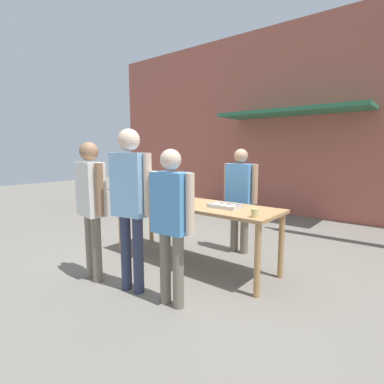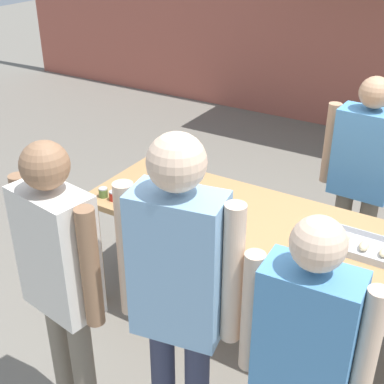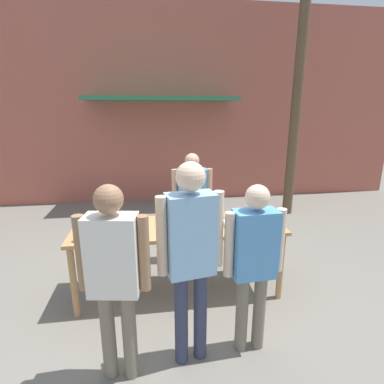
% 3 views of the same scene
% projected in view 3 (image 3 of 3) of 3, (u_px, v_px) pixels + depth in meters
% --- Properties ---
extents(ground_plane, '(24.00, 24.00, 0.00)m').
position_uv_depth(ground_plane, '(180.00, 290.00, 3.75)').
color(ground_plane, slate).
extents(building_facade_back, '(12.00, 1.11, 4.50)m').
position_uv_depth(building_facade_back, '(161.00, 106.00, 6.94)').
color(building_facade_back, '#A85647').
rests_on(building_facade_back, ground).
extents(serving_table, '(2.45, 0.77, 0.86)m').
position_uv_depth(serving_table, '(179.00, 233.00, 3.54)').
color(serving_table, tan).
rests_on(serving_table, ground).
extents(food_tray_sausages, '(0.42, 0.27, 0.04)m').
position_uv_depth(food_tray_sausages, '(128.00, 227.00, 3.43)').
color(food_tray_sausages, silver).
rests_on(food_tray_sausages, serving_table).
extents(food_tray_buns, '(0.38, 0.26, 0.05)m').
position_uv_depth(food_tray_buns, '(223.00, 222.00, 3.58)').
color(food_tray_buns, silver).
rests_on(food_tray_buns, serving_table).
extents(condiment_jar_mustard, '(0.06, 0.06, 0.06)m').
position_uv_depth(condiment_jar_mustard, '(76.00, 239.00, 3.09)').
color(condiment_jar_mustard, '#567A38').
rests_on(condiment_jar_mustard, serving_table).
extents(condiment_jar_ketchup, '(0.06, 0.06, 0.06)m').
position_uv_depth(condiment_jar_ketchup, '(85.00, 238.00, 3.11)').
color(condiment_jar_ketchup, '#B22319').
rests_on(condiment_jar_ketchup, serving_table).
extents(beer_cup, '(0.08, 0.08, 0.09)m').
position_uv_depth(beer_cup, '(275.00, 225.00, 3.40)').
color(beer_cup, '#DBC67A').
rests_on(beer_cup, serving_table).
extents(person_server_behind_table, '(0.58, 0.24, 1.60)m').
position_uv_depth(person_server_behind_table, '(192.00, 198.00, 4.32)').
color(person_server_behind_table, '#756B5B').
rests_on(person_server_behind_table, ground).
extents(person_customer_holding_hotdog, '(0.56, 0.27, 1.67)m').
position_uv_depth(person_customer_holding_hotdog, '(114.00, 269.00, 2.29)').
color(person_customer_holding_hotdog, '#756B5B').
rests_on(person_customer_holding_hotdog, ground).
extents(person_customer_with_cup, '(0.54, 0.23, 1.59)m').
position_uv_depth(person_customer_with_cup, '(254.00, 256.00, 2.60)').
color(person_customer_with_cup, '#756B5B').
rests_on(person_customer_with_cup, ground).
extents(person_customer_waiting_in_line, '(0.56, 0.28, 1.81)m').
position_uv_depth(person_customer_waiting_in_line, '(191.00, 248.00, 2.44)').
color(person_customer_waiting_in_line, '#333851').
rests_on(person_customer_waiting_in_line, ground).
extents(utility_pole, '(1.10, 0.20, 6.31)m').
position_uv_depth(utility_pole, '(301.00, 51.00, 5.69)').
color(utility_pole, brown).
rests_on(utility_pole, ground).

